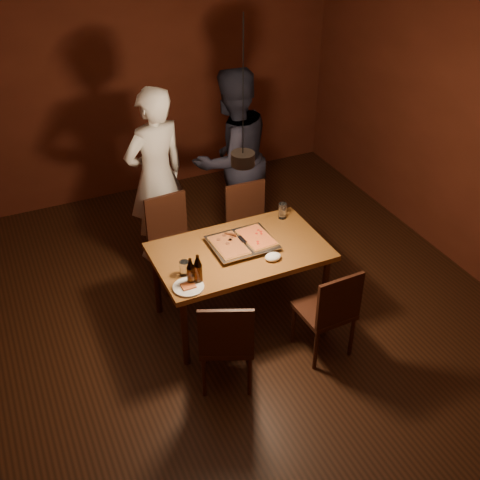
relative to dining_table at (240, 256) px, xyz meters
name	(u,v)px	position (x,y,z in m)	size (l,w,h in m)	color
room_shell	(243,200)	(-0.09, -0.24, 0.72)	(6.00, 6.00, 6.00)	#341A0E
dining_table	(240,256)	(0.00, 0.00, 0.00)	(1.50, 0.90, 0.75)	brown
chair_far_left	(171,232)	(-0.36, 0.83, -0.14)	(0.45, 0.45, 0.49)	#38190F
chair_far_right	(249,219)	(0.43, 0.72, -0.14)	(0.43, 0.43, 0.49)	#38190F
chair_near_left	(226,337)	(-0.46, -0.75, -0.14)	(0.55, 0.55, 0.49)	#38190F
chair_near_right	(331,306)	(0.46, -0.78, -0.14)	(0.44, 0.44, 0.49)	#38190F
pizza_tray	(242,244)	(0.04, 0.04, 0.10)	(0.55, 0.45, 0.05)	silver
pizza_meat	(229,245)	(-0.09, 0.02, 0.13)	(0.25, 0.39, 0.02)	maroon
pizza_cheese	(256,237)	(0.18, 0.04, 0.13)	(0.24, 0.37, 0.02)	gold
spatula	(242,239)	(0.04, 0.05, 0.14)	(0.09, 0.24, 0.04)	silver
beer_bottle_a	(191,271)	(-0.56, -0.27, 0.19)	(0.06, 0.06, 0.24)	black
beer_bottle_b	(198,269)	(-0.50, -0.28, 0.21)	(0.07, 0.07, 0.26)	black
water_glass_left	(184,268)	(-0.56, -0.13, 0.14)	(0.08, 0.08, 0.13)	silver
water_glass_right	(283,211)	(0.58, 0.31, 0.15)	(0.08, 0.08, 0.15)	silver
plate_slice	(188,287)	(-0.60, -0.32, 0.08)	(0.25, 0.25, 0.03)	white
napkin	(273,257)	(0.19, -0.25, 0.10)	(0.15, 0.11, 0.06)	white
diner_white	(156,177)	(-0.34, 1.27, 0.25)	(0.68, 0.44, 1.85)	silver
diner_dark	(232,158)	(0.50, 1.28, 0.28)	(0.93, 0.72, 1.90)	black
pendant_lamp	(243,158)	(-0.09, -0.24, 1.08)	(0.18, 0.18, 1.10)	black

